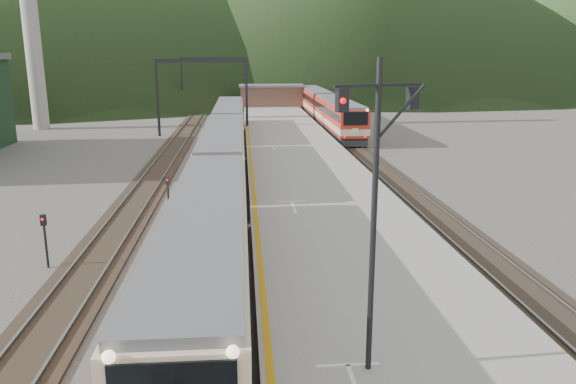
{
  "coord_description": "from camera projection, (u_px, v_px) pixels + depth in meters",
  "views": [
    {
      "loc": [
        1.29,
        -5.21,
        8.58
      ],
      "look_at": [
        3.44,
        21.22,
        2.0
      ],
      "focal_mm": 35.0,
      "sensor_mm": 36.0,
      "label": 1
    }
  ],
  "objects": [
    {
      "name": "track_main",
      "position": [
        227.0,
        161.0,
        45.68
      ],
      "size": [
        2.6,
        200.0,
        0.23
      ],
      "color": "black",
      "rests_on": "ground"
    },
    {
      "name": "track_far",
      "position": [
        165.0,
        161.0,
        45.29
      ],
      "size": [
        2.6,
        200.0,
        0.23
      ],
      "color": "black",
      "rests_on": "ground"
    },
    {
      "name": "track_second",
      "position": [
        366.0,
        158.0,
        46.59
      ],
      "size": [
        2.6,
        200.0,
        0.23
      ],
      "color": "black",
      "rests_on": "ground"
    },
    {
      "name": "platform",
      "position": [
        298.0,
        159.0,
        44.08
      ],
      "size": [
        8.0,
        100.0,
        1.0
      ],
      "primitive_type": "cube",
      "color": "gray",
      "rests_on": "ground"
    },
    {
      "name": "gantry_near",
      "position": [
        202.0,
        82.0,
        58.64
      ],
      "size": [
        9.55,
        0.25,
        8.0
      ],
      "color": "black",
      "rests_on": "ground"
    },
    {
      "name": "gantry_far",
      "position": [
        213.0,
        74.0,
        82.82
      ],
      "size": [
        9.55,
        0.25,
        8.0
      ],
      "color": "black",
      "rests_on": "ground"
    },
    {
      "name": "station_shed",
      "position": [
        271.0,
        95.0,
        82.28
      ],
      "size": [
        9.4,
        4.4,
        3.1
      ],
      "color": "brown",
      "rests_on": "platform"
    },
    {
      "name": "hill_c",
      "position": [
        527.0,
        8.0,
        212.79
      ],
      "size": [
        160.0,
        160.0,
        50.0
      ],
      "primitive_type": "cone",
      "color": "#334C21",
      "rests_on": "ground"
    },
    {
      "name": "main_train",
      "position": [
        223.0,
        157.0,
        37.14
      ],
      "size": [
        2.73,
        56.11,
        3.33
      ],
      "color": "beige",
      "rests_on": "track_main"
    },
    {
      "name": "second_train",
      "position": [
        325.0,
        109.0,
        68.8
      ],
      "size": [
        2.73,
        37.15,
        3.33
      ],
      "color": "red",
      "rests_on": "track_second"
    },
    {
      "name": "signal_mast",
      "position": [
        375.0,
        190.0,
        12.8
      ],
      "size": [
        2.11,
        0.81,
        7.5
      ],
      "color": "black",
      "rests_on": "platform"
    },
    {
      "name": "short_signal_b",
      "position": [
        168.0,
        191.0,
        29.69
      ],
      "size": [
        0.26,
        0.22,
        2.27
      ],
      "color": "black",
      "rests_on": "ground"
    },
    {
      "name": "short_signal_c",
      "position": [
        45.0,
        234.0,
        22.72
      ],
      "size": [
        0.23,
        0.17,
        2.27
      ],
      "color": "black",
      "rests_on": "ground"
    }
  ]
}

